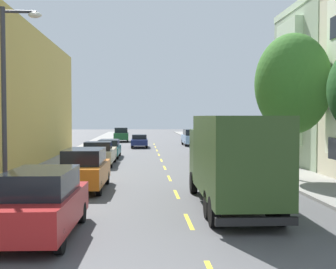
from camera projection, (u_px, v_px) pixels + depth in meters
The scene contains 15 objects.
ground_plane at pixel (160, 157), 37.20m from camera, with size 160.00×160.00×0.00m, color #4C4C4F.
sidewalk_left at pixel (72, 159), 34.78m from camera, with size 3.20×120.00×0.14m, color gray.
sidewalk_right at pixel (247, 158), 35.64m from camera, with size 3.20×120.00×0.14m, color gray.
lane_centerline_dashes at pixel (163, 164), 31.72m from camera, with size 0.14×47.20×0.01m.
street_tree_second at pixel (293, 84), 22.81m from camera, with size 3.98×3.98×7.67m.
street_lamp at pixel (8, 96), 14.40m from camera, with size 1.35×0.28×6.91m.
delivery_box_truck at pixel (232, 157), 16.10m from camera, with size 2.49×8.09×3.47m.
parked_suv_sky at pixel (191, 137), 51.59m from camera, with size 2.05×4.84×1.93m.
parked_suv_orange at pixel (85, 169), 20.43m from camera, with size 2.07×4.85×1.93m.
parked_wagon_charcoal at pixel (212, 148), 36.93m from camera, with size 1.85×4.71×1.50m.
parked_wagon_teal at pixel (109, 148), 36.45m from camera, with size 1.86×4.72×1.50m.
parked_suv_red at pixel (41, 203), 12.43m from camera, with size 2.09×4.86×1.93m.
parked_pickup_champagne at pixel (100, 154), 30.60m from camera, with size 2.07×5.33×1.73m.
parked_suv_forest at pixel (121, 134), 59.56m from camera, with size 2.09×4.85×1.93m.
moving_navy_sedan at pixel (139, 141), 48.44m from camera, with size 1.80×4.50×1.43m.
Camera 1 is at (-1.54, -7.07, 3.45)m, focal length 46.48 mm.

